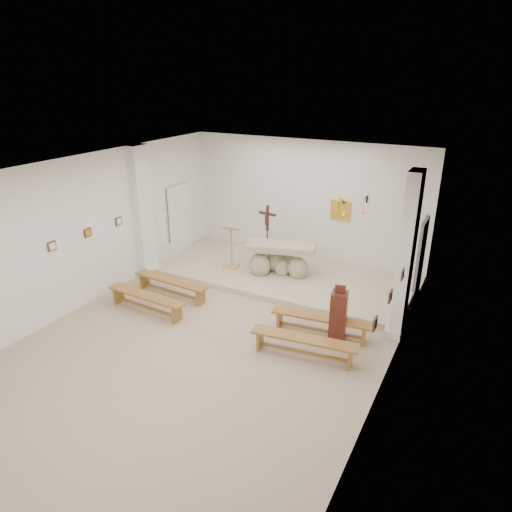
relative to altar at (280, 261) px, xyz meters
The scene contains 27 objects.
ground 3.43m from the altar, 89.50° to the right, with size 7.00×10.00×0.00m, color tan.
wall_left 5.00m from the altar, 135.55° to the right, with size 0.02×10.00×3.50m, color white.
wall_right 5.05m from the altar, 43.96° to the right, with size 0.02×10.00×3.50m, color white.
wall_back 2.02m from the altar, 88.93° to the left, with size 7.00×0.02×3.50m, color white.
ceiling 4.52m from the altar, 89.50° to the right, with size 7.00×10.00×0.02m, color silver.
sanctuary_platform 0.44m from the altar, 74.21° to the left, with size 6.98×3.00×0.15m, color beige.
pilaster_left 3.83m from the altar, 157.34° to the right, with size 0.26×0.55×3.50m, color white.
pilaster_right 3.88m from the altar, 22.30° to the right, with size 0.26×0.55×3.50m, color white.
gold_wall_relief 2.22m from the altar, 55.40° to the left, with size 0.55×0.04×0.55m, color yellow.
sanctuary_lamp 2.57m from the altar, 36.41° to the left, with size 0.11×0.36×0.44m.
station_frame_left_front 5.56m from the altar, 129.36° to the right, with size 0.03×0.20×0.20m, color #442E1E.
station_frame_left_mid 4.85m from the altar, 137.12° to the right, with size 0.03×0.20×0.20m, color #442E1E.
station_frame_left_rear 4.26m from the altar, 147.47° to the right, with size 0.03×0.20×0.20m, color #442E1E.
station_frame_right_front 5.60m from the altar, 50.16° to the right, with size 0.03×0.20×0.20m, color #442E1E.
station_frame_right_mid 4.89m from the altar, 42.39° to the right, with size 0.03×0.20×0.20m, color #442E1E.
station_frame_right_rear 4.31m from the altar, 32.09° to the right, with size 0.03×0.20×0.20m, color #442E1E.
radiator_left 3.48m from the altar, 168.46° to the right, with size 0.10×0.85×0.52m, color silver.
radiator_right 3.54m from the altar, 11.35° to the right, with size 0.10×0.85×0.52m, color silver.
altar is the anchor object (origin of this frame).
lectern 1.40m from the altar, 169.46° to the right, with size 0.50×0.45×1.25m.
crucifix_stand 0.90m from the altar, 149.16° to the left, with size 0.52×0.23×1.74m.
potted_plant 1.19m from the altar, 141.06° to the left, with size 0.47×0.40×0.52m, color #2F4F1F.
donation_pedestal 3.21m from the altar, 42.93° to the right, with size 0.39×0.39×1.24m.
bench_left_front 2.93m from the altar, 131.26° to the right, with size 2.11×0.45×0.44m.
bench_right_front 2.97m from the altar, 47.88° to the right, with size 2.12×0.58×0.44m.
bench_left_second 3.67m from the altar, 121.68° to the right, with size 2.11×0.44×0.44m.
bench_right_second 3.70m from the altar, 57.53° to the right, with size 2.12×0.59×0.44m.
Camera 1 is at (4.66, -6.81, 5.16)m, focal length 32.00 mm.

